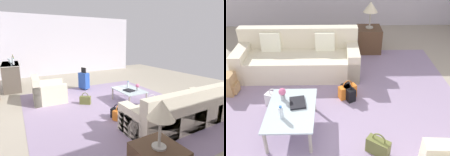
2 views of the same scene
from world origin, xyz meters
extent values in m
plane|color=#A89E89|center=(0.00, 0.00, 0.00)|extent=(12.00, 12.00, 0.00)
cube|color=silver|center=(5.06, 0.00, 1.55)|extent=(0.12, 8.00, 3.10)
cube|color=#9984A3|center=(-0.60, 0.20, 0.00)|extent=(5.20, 4.40, 0.01)
cube|color=beige|center=(-2.10, -0.60, 0.23)|extent=(0.95, 2.48, 0.45)
cube|color=beige|center=(-2.46, -0.60, 0.45)|extent=(0.22, 2.48, 0.90)
cube|color=beige|center=(-2.10, 0.52, 0.30)|extent=(0.95, 0.24, 0.60)
cube|color=beige|center=(-2.10, -1.72, 0.30)|extent=(0.95, 0.24, 0.60)
cube|color=white|center=(-2.30, -0.04, 0.63)|extent=(0.13, 0.40, 0.40)
cube|color=white|center=(-2.30, -1.16, 0.63)|extent=(0.16, 0.40, 0.41)
cube|color=beige|center=(0.90, 1.60, 0.22)|extent=(0.99, 0.99, 0.44)
cube|color=beige|center=(0.92, 1.97, 0.40)|extent=(0.95, 0.25, 0.81)
cube|color=beige|center=(1.27, 1.58, 0.30)|extent=(0.25, 0.95, 0.60)
cube|color=beige|center=(0.53, 1.62, 0.30)|extent=(0.25, 0.95, 0.60)
cube|color=white|center=(0.90, 1.55, 0.48)|extent=(0.73, 0.72, 0.08)
cube|color=silver|center=(-0.40, -0.50, 0.39)|extent=(1.03, 0.71, 0.02)
cylinder|color=#ADA899|center=(-0.87, -0.20, 0.19)|extent=(0.05, 0.05, 0.38)
cylinder|color=#ADA899|center=(0.07, -0.20, 0.19)|extent=(0.05, 0.05, 0.38)
cylinder|color=#ADA899|center=(-0.87, -0.80, 0.19)|extent=(0.05, 0.05, 0.38)
cylinder|color=#ADA899|center=(0.07, -0.80, 0.19)|extent=(0.05, 0.05, 0.38)
cylinder|color=silver|center=(-0.20, -0.60, 0.50)|extent=(0.06, 0.06, 0.18)
cylinder|color=#2D6BBC|center=(-0.20, -0.60, 0.60)|extent=(0.04, 0.04, 0.02)
cube|color=black|center=(-0.52, -0.42, 0.42)|extent=(0.34, 0.28, 0.03)
cylinder|color=#B2B7BC|center=(-0.62, -0.65, 0.46)|extent=(0.07, 0.07, 0.10)
sphere|color=#DB6693|center=(-0.62, -0.65, 0.56)|extent=(0.11, 0.11, 0.11)
cylinder|color=#ADA899|center=(-3.20, 1.00, 0.61)|extent=(0.18, 0.18, 0.02)
cylinder|color=#ADA899|center=(-3.20, 1.00, 0.80)|extent=(0.04, 0.04, 0.36)
cone|color=beige|center=(-3.20, 1.00, 1.10)|extent=(0.34, 0.34, 0.24)
cube|color=brown|center=(3.10, 2.60, 0.49)|extent=(1.71, 0.57, 0.99)
cube|color=#ADA899|center=(3.10, 2.60, 0.97)|extent=(1.75, 0.61, 0.03)
cylinder|color=silver|center=(2.50, 2.56, 0.99)|extent=(0.07, 0.07, 0.01)
cylinder|color=silver|center=(2.50, 2.56, 1.03)|extent=(0.01, 0.01, 0.08)
sphere|color=silver|center=(2.50, 2.56, 1.10)|extent=(0.08, 0.08, 0.08)
cylinder|color=silver|center=(2.90, 2.56, 0.99)|extent=(0.07, 0.07, 0.01)
cylinder|color=silver|center=(2.90, 2.56, 1.03)|extent=(0.01, 0.01, 0.08)
sphere|color=silver|center=(2.90, 2.56, 1.10)|extent=(0.08, 0.08, 0.08)
cylinder|color=silver|center=(3.30, 2.59, 0.99)|extent=(0.07, 0.07, 0.01)
cylinder|color=silver|center=(3.30, 2.59, 1.03)|extent=(0.01, 0.01, 0.08)
sphere|color=silver|center=(3.30, 2.59, 1.10)|extent=(0.08, 0.08, 0.08)
cylinder|color=silver|center=(3.70, 2.65, 0.99)|extent=(0.07, 0.07, 0.01)
cylinder|color=silver|center=(3.70, 2.65, 1.03)|extent=(0.01, 0.01, 0.08)
sphere|color=silver|center=(3.70, 2.65, 1.10)|extent=(0.08, 0.08, 0.08)
cylinder|color=silver|center=(2.60, 2.49, 1.10)|extent=(0.07, 0.07, 0.22)
cylinder|color=silver|center=(2.60, 2.49, 1.25)|extent=(0.03, 0.03, 0.08)
cylinder|color=#194C23|center=(3.09, 2.49, 1.10)|extent=(0.07, 0.07, 0.22)
cylinder|color=#194C23|center=(3.09, 2.49, 1.25)|extent=(0.03, 0.03, 0.08)
cylinder|color=brown|center=(3.62, 2.49, 1.10)|extent=(0.07, 0.07, 0.22)
cylinder|color=brown|center=(3.62, 2.49, 1.25)|extent=(0.03, 0.03, 0.08)
cube|color=#2851AD|center=(1.60, 0.20, 0.35)|extent=(0.45, 0.35, 0.60)
cube|color=black|center=(1.60, 0.20, 0.75)|extent=(0.23, 0.11, 0.20)
cylinder|color=black|center=(1.47, 0.15, 0.03)|extent=(0.04, 0.05, 0.05)
cylinder|color=black|center=(1.73, 0.25, 0.03)|extent=(0.04, 0.05, 0.05)
cube|color=black|center=(-1.19, 0.39, 0.12)|extent=(0.35, 0.27, 0.24)
torus|color=black|center=(-1.19, 0.39, 0.26)|extent=(0.18, 0.11, 0.20)
cube|color=white|center=(-0.99, -0.89, 0.12)|extent=(0.25, 0.35, 0.24)
torus|color=white|center=(-0.99, -0.89, 0.26)|extent=(0.09, 0.19, 0.20)
cube|color=orange|center=(-1.22, 0.38, 0.12)|extent=(0.26, 0.35, 0.24)
torus|color=orange|center=(-1.22, 0.38, 0.26)|extent=(0.10, 0.19, 0.20)
cube|color=olive|center=(0.10, 0.72, 0.12)|extent=(0.30, 0.34, 0.24)
torus|color=olive|center=(0.10, 0.72, 0.26)|extent=(0.13, 0.17, 0.20)
cube|color=tan|center=(-1.40, -1.80, 0.20)|extent=(0.31, 0.22, 0.40)
cube|color=tan|center=(-1.39, -1.68, 0.12)|extent=(0.21, 0.07, 0.18)
camera|label=1|loc=(-4.59, 2.45, 1.91)|focal=28.00mm
camera|label=2|loc=(2.48, 0.13, 2.71)|focal=40.00mm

